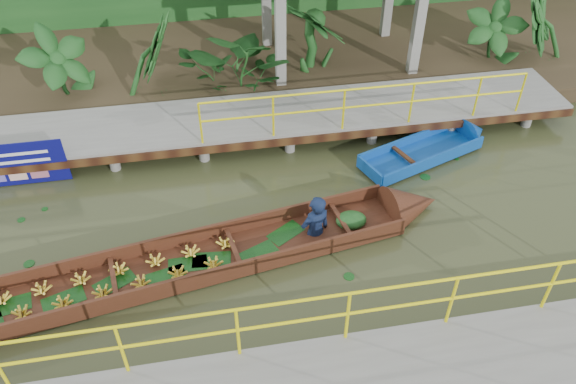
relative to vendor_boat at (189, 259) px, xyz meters
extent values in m
plane|color=#2C341A|center=(1.48, 0.62, -0.23)|extent=(80.00, 80.00, 0.00)
cube|color=#322619|center=(1.48, 8.12, -0.01)|extent=(30.00, 8.00, 0.45)
cube|color=slate|center=(1.48, 4.12, 0.27)|extent=(16.00, 2.00, 0.15)
cube|color=black|center=(1.48, 3.12, 0.19)|extent=(16.00, 0.12, 0.18)
cylinder|color=yellow|center=(4.23, 3.17, 1.34)|extent=(7.50, 0.05, 0.05)
cylinder|color=yellow|center=(4.23, 3.17, 0.89)|extent=(7.50, 0.05, 0.05)
cylinder|color=yellow|center=(4.23, 3.17, 0.84)|extent=(0.05, 0.05, 1.00)
cylinder|color=slate|center=(-2.52, 3.32, -0.01)|extent=(0.24, 0.24, 0.55)
cylinder|color=slate|center=(-2.52, 4.92, -0.01)|extent=(0.24, 0.24, 0.55)
cylinder|color=slate|center=(-0.52, 3.32, -0.01)|extent=(0.24, 0.24, 0.55)
cylinder|color=slate|center=(-0.52, 4.92, -0.01)|extent=(0.24, 0.24, 0.55)
cylinder|color=slate|center=(1.48, 3.32, -0.01)|extent=(0.24, 0.24, 0.55)
cylinder|color=slate|center=(1.48, 4.92, -0.01)|extent=(0.24, 0.24, 0.55)
cylinder|color=slate|center=(3.48, 3.32, -0.01)|extent=(0.24, 0.24, 0.55)
cylinder|color=slate|center=(3.48, 4.92, -0.01)|extent=(0.24, 0.24, 0.55)
cylinder|color=slate|center=(5.48, 3.32, -0.01)|extent=(0.24, 0.24, 0.55)
cylinder|color=slate|center=(5.48, 4.92, -0.01)|extent=(0.24, 0.24, 0.55)
cylinder|color=slate|center=(7.48, 3.32, -0.01)|extent=(0.24, 0.24, 0.55)
cylinder|color=slate|center=(7.48, 4.92, -0.01)|extent=(0.24, 0.24, 0.55)
cylinder|color=slate|center=(1.48, 3.32, -0.01)|extent=(0.24, 0.24, 0.55)
cylinder|color=yellow|center=(2.48, -2.43, 1.42)|extent=(10.00, 0.05, 0.05)
cylinder|color=yellow|center=(2.48, -2.43, 0.97)|extent=(10.00, 0.05, 0.05)
cylinder|color=yellow|center=(2.48, -2.43, 0.92)|extent=(0.05, 0.05, 1.00)
cube|color=slate|center=(2.68, 5.72, 1.37)|extent=(0.25, 0.25, 2.80)
cube|color=slate|center=(6.28, 5.72, 1.37)|extent=(0.25, 0.25, 2.80)
cube|color=slate|center=(2.68, 8.12, 1.37)|extent=(0.25, 0.25, 2.80)
cube|color=#391E0F|center=(-0.25, -0.04, -0.17)|extent=(8.84, 2.56, 0.07)
cube|color=#391E0F|center=(-0.34, 0.50, -0.01)|extent=(8.66, 1.54, 0.37)
cube|color=#391E0F|center=(-0.16, -0.58, -0.01)|extent=(8.66, 1.54, 0.37)
cone|color=#391E0F|center=(4.56, 0.78, -0.08)|extent=(1.26, 1.22, 1.05)
ellipsoid|color=#144017|center=(3.21, 0.55, -0.06)|extent=(0.69, 0.58, 0.29)
imported|color=#0F1A38|center=(2.45, 0.42, 0.74)|extent=(0.74, 0.60, 1.75)
cube|color=#0D4196|center=(5.39, 2.47, -0.14)|extent=(3.06, 1.85, 0.10)
cube|color=#0D4196|center=(5.23, 2.89, -0.02)|extent=(2.78, 1.08, 0.29)
cube|color=#0D4196|center=(5.54, 2.06, -0.02)|extent=(2.78, 1.08, 0.29)
cube|color=#0D4196|center=(4.01, 1.96, -0.02)|extent=(0.36, 0.85, 0.29)
cone|color=#0D4196|center=(6.95, 3.05, -0.08)|extent=(0.84, 0.98, 0.82)
cube|color=black|center=(4.93, 2.30, 0.02)|extent=(0.40, 0.86, 0.05)
imported|color=#144017|center=(-2.79, 5.92, 1.12)|extent=(1.44, 1.44, 1.80)
imported|color=#144017|center=(-0.79, 5.92, 1.12)|extent=(1.44, 1.44, 1.80)
imported|color=#144017|center=(1.71, 5.92, 1.12)|extent=(1.44, 1.44, 1.80)
imported|color=#144017|center=(3.71, 5.92, 1.12)|extent=(1.44, 1.44, 1.80)
imported|color=#144017|center=(8.71, 5.92, 1.12)|extent=(1.44, 1.44, 1.80)
imported|color=#144017|center=(10.21, 5.92, 1.12)|extent=(1.44, 1.44, 1.80)
camera|label=1|loc=(0.53, -7.26, 7.51)|focal=35.00mm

